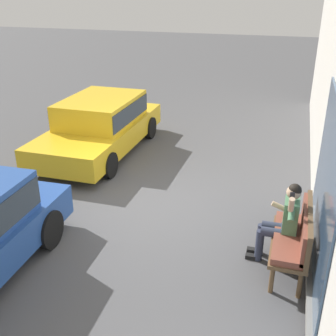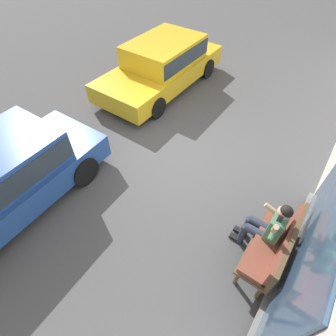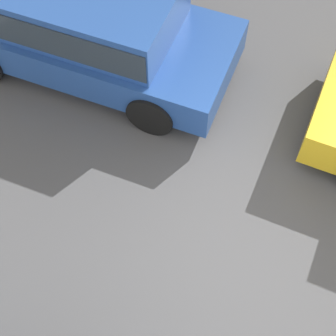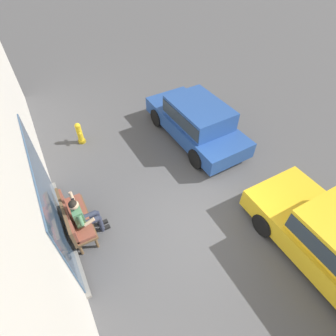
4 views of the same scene
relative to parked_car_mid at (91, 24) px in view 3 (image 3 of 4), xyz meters
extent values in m
plane|color=#4C4C4F|center=(-3.08, 1.84, -0.79)|extent=(60.00, 60.00, 0.00)
cube|color=#23478E|center=(0.08, 0.00, -0.27)|extent=(4.22, 1.86, 0.54)
cube|color=#23478E|center=(-0.09, 0.00, 0.33)|extent=(2.22, 1.58, 0.65)
cube|color=#28333D|center=(-0.09, 0.00, 0.33)|extent=(2.17, 1.62, 0.45)
cylinder|color=black|center=(-1.24, 0.78, -0.46)|extent=(0.67, 0.20, 0.66)
cylinder|color=black|center=(-1.19, -0.86, -0.46)|extent=(0.67, 0.20, 0.66)
camera|label=1|loc=(3.94, 4.44, 3.36)|focal=45.00mm
camera|label=2|loc=(0.77, 4.44, 3.78)|focal=28.00mm
camera|label=3|loc=(-3.07, 4.44, 5.09)|focal=55.00mm
camera|label=4|loc=(-6.07, 4.44, 5.25)|focal=28.00mm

